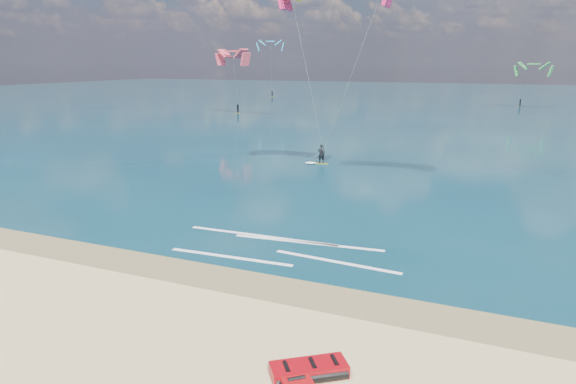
% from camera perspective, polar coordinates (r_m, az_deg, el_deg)
% --- Properties ---
extents(ground, '(320.00, 320.00, 0.00)m').
position_cam_1_polar(ground, '(55.08, 12.61, 5.15)').
color(ground, tan).
rests_on(ground, ground).
extents(wet_sand_strip, '(320.00, 2.40, 0.01)m').
position_cam_1_polar(wet_sand_strip, '(20.98, -6.97, -9.48)').
color(wet_sand_strip, brown).
rests_on(wet_sand_strip, ground).
extents(sea, '(320.00, 200.00, 0.04)m').
position_cam_1_polar(sea, '(118.25, 18.51, 9.49)').
color(sea, '#0B313E').
rests_on(sea, ground).
extents(packed_kite_right, '(2.58, 2.33, 0.43)m').
position_cam_1_polar(packed_kite_right, '(15.06, 2.32, -19.73)').
color(packed_kite_right, '#A50710').
rests_on(packed_kite_right, ground).
extents(kitesurfer_main, '(9.56, 7.68, 15.53)m').
position_cam_1_polar(kitesurfer_main, '(39.11, 4.44, 13.53)').
color(kitesurfer_main, yellow).
rests_on(kitesurfer_main, sea).
extents(shoreline_foam, '(11.24, 3.82, 0.01)m').
position_cam_1_polar(shoreline_foam, '(23.96, -0.55, -6.17)').
color(shoreline_foam, white).
rests_on(shoreline_foam, ground).
extents(distant_kites, '(61.84, 42.97, 12.96)m').
position_cam_1_polar(distant_kites, '(103.29, 4.02, 12.56)').
color(distant_kites, '#E74453').
rests_on(distant_kites, ground).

